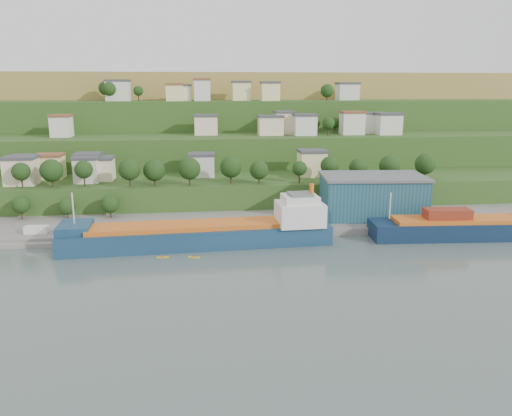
{
  "coord_description": "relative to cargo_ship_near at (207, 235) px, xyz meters",
  "views": [
    {
      "loc": [
        -7.81,
        -115.98,
        40.55
      ],
      "look_at": [
        6.75,
        15.0,
        8.79
      ],
      "focal_mm": 35.0,
      "sensor_mm": 36.0,
      "label": 1
    }
  ],
  "objects": [
    {
      "name": "cargo_ship_far",
      "position": [
        78.38,
        -0.77,
        -0.24
      ],
      "size": [
        62.07,
        13.86,
        16.73
      ],
      "rotation": [
        0.0,
        0.0,
        -0.06
      ],
      "color": "#0D2039",
      "rests_on": "ground"
    },
    {
      "name": "cargo_ship_near",
      "position": [
        0.0,
        0.0,
        0.0
      ],
      "size": [
        70.78,
        14.88,
        18.06
      ],
      "rotation": [
        0.0,
        0.0,
        0.06
      ],
      "color": "#132D47",
      "rests_on": "ground"
    },
    {
      "name": "dinghy",
      "position": [
        -38.41,
        8.68,
        -1.26
      ],
      "size": [
        4.31,
        1.94,
        0.84
      ],
      "primitive_type": "cube",
      "rotation": [
        0.0,
        0.0,
        0.09
      ],
      "color": "silver",
      "rests_on": "pebble_beach"
    },
    {
      "name": "quay",
      "position": [
        26.77,
        17.5,
        -2.88
      ],
      "size": [
        220.0,
        26.0,
        4.0
      ],
      "primitive_type": "cube",
      "color": "slate",
      "rests_on": "ground"
    },
    {
      "name": "kayak_yellow",
      "position": [
        -3.33,
        -9.28,
        -2.66
      ],
      "size": [
        2.96,
        1.55,
        0.74
      ],
      "rotation": [
        0.0,
        0.0,
        -0.37
      ],
      "color": "gold",
      "rests_on": "ground"
    },
    {
      "name": "hillside",
      "position": [
        6.77,
        158.18,
        -2.8
      ],
      "size": [
        360.0,
        210.71,
        96.0
      ],
      "color": "#284719",
      "rests_on": "ground"
    },
    {
      "name": "pebble_beach",
      "position": [
        -48.23,
        11.5,
        -2.88
      ],
      "size": [
        40.0,
        18.0,
        2.4
      ],
      "primitive_type": "cube",
      "color": "slate",
      "rests_on": "ground"
    },
    {
      "name": "ground",
      "position": [
        6.77,
        -10.5,
        -2.88
      ],
      "size": [
        500.0,
        500.0,
        0.0
      ],
      "primitive_type": "plane",
      "color": "#4A5A58",
      "rests_on": "ground"
    },
    {
      "name": "caravan",
      "position": [
        -46.09,
        9.86,
        -0.26
      ],
      "size": [
        6.27,
        2.98,
        2.84
      ],
      "primitive_type": "cube",
      "rotation": [
        0.0,
        0.0,
        -0.07
      ],
      "color": "white",
      "rests_on": "pebble_beach"
    },
    {
      "name": "kayak_orange",
      "position": [
        -10.99,
        -8.37,
        -2.66
      ],
      "size": [
        3.03,
        0.61,
        0.75
      ],
      "rotation": [
        0.0,
        0.0,
        -0.03
      ],
      "color": "orange",
      "rests_on": "ground"
    },
    {
      "name": "warehouse",
      "position": [
        50.96,
        18.19,
        5.55
      ],
      "size": [
        32.58,
        21.7,
        12.8
      ],
      "rotation": [
        0.0,
        0.0,
        -0.09
      ],
      "color": "#1B4553",
      "rests_on": "quay"
    }
  ]
}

